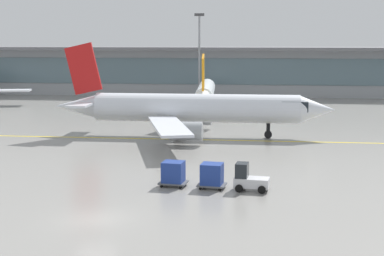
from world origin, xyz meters
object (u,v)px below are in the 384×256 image
baggage_tug (249,179)px  cargo_dolly_lead (212,175)px  gate_airplane_1 (205,92)px  taxiing_regional_jet (193,109)px  apron_light_mast_1 (199,53)px  cargo_dolly_trailing (173,173)px

baggage_tug → cargo_dolly_lead: (-2.82, 0.34, 0.16)m
gate_airplane_1 → baggage_tug: bearing=-174.5°
taxiing_regional_jet → apron_light_mast_1: size_ratio=2.07×
cargo_dolly_lead → apron_light_mast_1: (-7.73, 65.43, 7.57)m
baggage_tug → cargo_dolly_trailing: 5.91m
taxiing_regional_jet → baggage_tug: 25.02m
gate_airplane_1 → cargo_dolly_lead: gate_airplane_1 is taller
gate_airplane_1 → cargo_dolly_trailing: (2.10, -49.67, -1.70)m
cargo_dolly_lead → cargo_dolly_trailing: same height
cargo_dolly_trailing → baggage_tug: bearing=-0.0°
taxiing_regional_jet → baggage_tug: bearing=-73.5°
cargo_dolly_trailing → gate_airplane_1: bearing=99.2°
gate_airplane_1 → apron_light_mast_1: (-2.59, 15.40, 5.86)m
gate_airplane_1 → cargo_dolly_lead: size_ratio=12.20×
baggage_tug → cargo_dolly_lead: size_ratio=1.21×
gate_airplane_1 → apron_light_mast_1: size_ratio=1.75×
gate_airplane_1 → taxiing_regional_jet: size_ratio=0.85×
gate_airplane_1 → baggage_tug: size_ratio=10.10×
baggage_tug → apron_light_mast_1: (-10.55, 65.76, 7.73)m
gate_airplane_1 → cargo_dolly_trailing: bearing=178.9°
taxiing_regional_jet → baggage_tug: taxiing_regional_jet is taller
cargo_dolly_trailing → taxiing_regional_jet: bearing=99.5°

